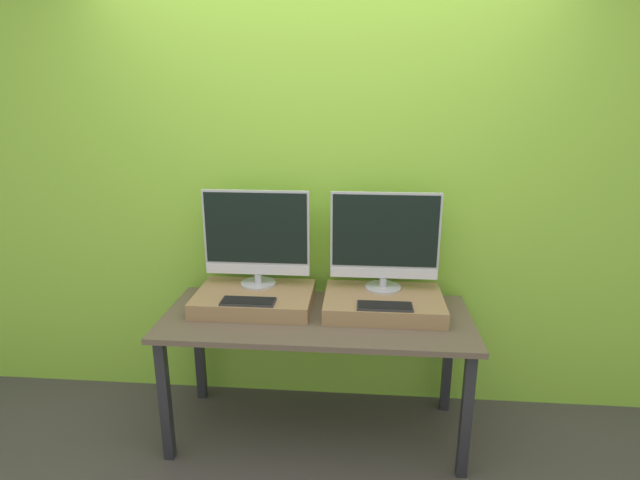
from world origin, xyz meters
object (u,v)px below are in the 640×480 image
(keyboard_left, at_px, (248,301))
(keyboard_right, at_px, (385,306))
(monitor_left, at_px, (257,236))
(monitor_right, at_px, (385,239))

(keyboard_left, distance_m, keyboard_right, 0.70)
(monitor_left, bearing_deg, keyboard_right, -20.26)
(keyboard_left, bearing_deg, keyboard_right, 0.00)
(monitor_right, bearing_deg, keyboard_left, -159.74)
(monitor_left, relative_size, monitor_right, 1.00)
(keyboard_right, bearing_deg, monitor_right, 90.00)
(keyboard_left, xyz_separation_m, monitor_right, (0.70, 0.26, 0.28))
(monitor_right, bearing_deg, monitor_left, 180.00)
(monitor_right, bearing_deg, keyboard_right, -90.00)
(monitor_left, xyz_separation_m, keyboard_left, (0.00, -0.26, -0.28))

